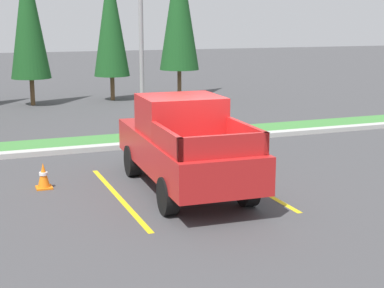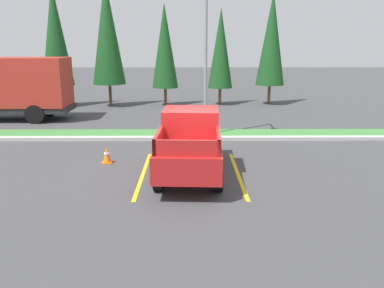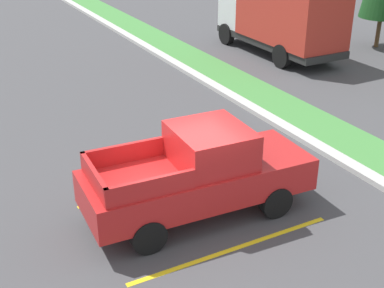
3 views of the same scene
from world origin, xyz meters
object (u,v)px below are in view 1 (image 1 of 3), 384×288
Objects in this scene: pickup_truck_main at (184,144)px; cypress_tree_rightmost at (179,6)px; cypress_tree_right_inner at (111,19)px; cypress_tree_center at (28,15)px; traffic_cone at (44,176)px; street_light at (142,3)px.

cypress_tree_rightmost reaches higher than pickup_truck_main.
pickup_truck_main is 0.82× the size of cypress_tree_right_inner.
cypress_tree_center is 11.23× the size of traffic_cone.
pickup_truck_main is at bearing -109.82° from cypress_tree_rightmost.
traffic_cone is at bearing -95.49° from cypress_tree_center.
cypress_tree_rightmost is (5.54, 15.37, 3.36)m from pickup_truck_main.
traffic_cone is (-1.32, -13.72, -3.67)m from cypress_tree_center.
street_light is (0.70, 5.43, 3.23)m from pickup_truck_main.
street_light is 0.99× the size of cypress_tree_rightmost.
cypress_tree_center reaches higher than pickup_truck_main.
traffic_cone is at bearing 157.99° from pickup_truck_main.
pickup_truck_main reaches higher than traffic_cone.
pickup_truck_main is 0.79× the size of cypress_tree_center.
street_light is at bearing 49.07° from traffic_cone.
street_light reaches higher than cypress_tree_right_inner.
pickup_truck_main is 15.64m from cypress_tree_right_inner.
cypress_tree_center is 0.90× the size of cypress_tree_rightmost.
pickup_truck_main is 6.36m from street_light.
street_light is 9.94m from cypress_tree_right_inner.
cypress_tree_center is 3.77m from cypress_tree_right_inner.
street_light is at bearing -76.12° from cypress_tree_center.
cypress_tree_center is (-2.35, 9.50, -0.31)m from street_light.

